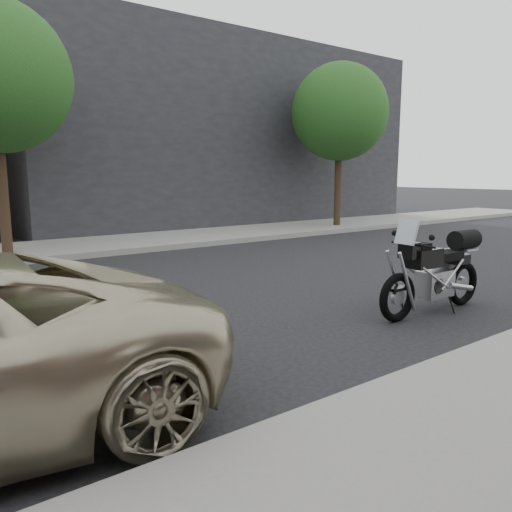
# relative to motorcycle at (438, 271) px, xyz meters

# --- Properties ---
(ground) EXTENTS (120.00, 120.00, 0.00)m
(ground) POSITION_rel_motorcycle_xyz_m (2.15, -2.66, -0.60)
(ground) COLOR black
(ground) RESTS_ON ground
(far_sidewalk) EXTENTS (44.00, 3.00, 0.15)m
(far_sidewalk) POSITION_rel_motorcycle_xyz_m (2.15, -9.16, -0.53)
(far_sidewalk) COLOR gray
(far_sidewalk) RESTS_ON ground
(far_building_dark) EXTENTS (16.00, 11.00, 7.00)m
(far_building_dark) POSITION_rel_motorcycle_xyz_m (-4.85, -16.16, 2.90)
(far_building_dark) COLOR #252529
(far_building_dark) RESTS_ON ground
(street_tree_left) EXTENTS (3.40, 3.40, 5.70)m
(street_tree_left) POSITION_rel_motorcycle_xyz_m (-6.85, -8.66, 3.54)
(street_tree_left) COLOR #372719
(street_tree_left) RESTS_ON far_sidewalk
(motorcycle) EXTENTS (2.21, 0.71, 1.40)m
(motorcycle) POSITION_rel_motorcycle_xyz_m (0.00, 0.00, 0.00)
(motorcycle) COLOR black
(motorcycle) RESTS_ON ground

